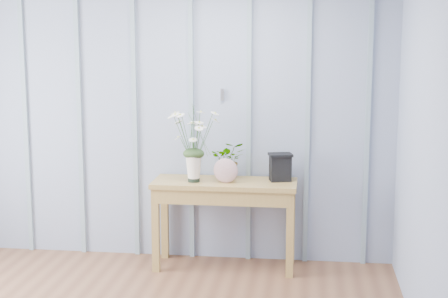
# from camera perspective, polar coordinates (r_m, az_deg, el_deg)

# --- Properties ---
(room_shell) EXTENTS (4.00, 4.50, 2.50)m
(room_shell) POSITION_cam_1_polar(r_m,az_deg,el_deg) (4.65, -8.75, 9.68)
(room_shell) COLOR #909CB8
(room_shell) RESTS_ON ground
(sideboard) EXTENTS (1.20, 0.45, 0.75)m
(sideboard) POSITION_cam_1_polar(r_m,az_deg,el_deg) (5.76, 0.06, -3.79)
(sideboard) COLOR olive
(sideboard) RESTS_ON ground
(daisy_vase) EXTENTS (0.43, 0.33, 0.61)m
(daisy_vase) POSITION_cam_1_polar(r_m,az_deg,el_deg) (5.64, -2.55, 1.09)
(daisy_vase) COLOR black
(daisy_vase) RESTS_ON sideboard
(spider_plant) EXTENTS (0.32, 0.29, 0.32)m
(spider_plant) POSITION_cam_1_polar(r_m,az_deg,el_deg) (5.80, 0.36, -0.91)
(spider_plant) COLOR #213B1A
(spider_plant) RESTS_ON sideboard
(felt_disc_vessel) EXTENTS (0.21, 0.08, 0.21)m
(felt_disc_vessel) POSITION_cam_1_polar(r_m,az_deg,el_deg) (5.64, 0.14, -1.81)
(felt_disc_vessel) COLOR #834059
(felt_disc_vessel) RESTS_ON sideboard
(carved_box) EXTENTS (0.22, 0.19, 0.23)m
(carved_box) POSITION_cam_1_polar(r_m,az_deg,el_deg) (5.74, 4.70, -1.49)
(carved_box) COLOR black
(carved_box) RESTS_ON sideboard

